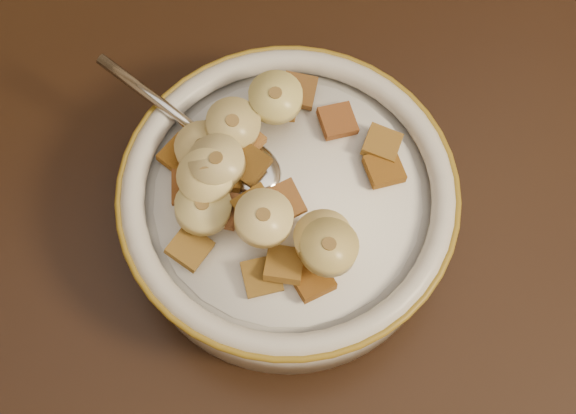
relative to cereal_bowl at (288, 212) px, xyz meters
name	(u,v)px	position (x,y,z in m)	size (l,w,h in m)	color
cereal_bowl	(288,212)	(0.00, 0.00, 0.00)	(0.19, 0.19, 0.04)	silver
milk	(288,197)	(0.00, 0.00, 0.02)	(0.15, 0.15, 0.00)	white
spoon	(246,167)	(-0.02, 0.03, 0.03)	(0.03, 0.04, 0.01)	#BCBCBC
cereal_square_0	(190,248)	(-0.06, -0.01, 0.03)	(0.02, 0.02, 0.01)	brown
cereal_square_1	(312,279)	(-0.01, -0.05, 0.03)	(0.02, 0.02, 0.01)	brown
cereal_square_2	(224,131)	(-0.02, 0.05, 0.03)	(0.02, 0.02, 0.01)	#90591A
cereal_square_3	(299,91)	(0.03, 0.06, 0.03)	(0.02, 0.02, 0.01)	brown
cereal_square_4	(384,169)	(0.06, -0.01, 0.03)	(0.02, 0.02, 0.01)	brown
cereal_square_5	(229,163)	(-0.03, 0.03, 0.04)	(0.02, 0.02, 0.01)	#965A24
cereal_square_6	(280,105)	(0.02, 0.05, 0.03)	(0.02, 0.02, 0.01)	olive
cereal_square_7	(262,277)	(-0.03, -0.04, 0.03)	(0.02, 0.02, 0.01)	brown
cereal_square_8	(255,207)	(-0.02, -0.01, 0.04)	(0.02, 0.02, 0.01)	brown
cereal_square_9	(181,156)	(-0.05, 0.05, 0.03)	(0.02, 0.02, 0.01)	#9D5A1D
cereal_square_10	(382,144)	(0.06, 0.01, 0.03)	(0.02, 0.02, 0.01)	brown
cereal_square_11	(222,174)	(-0.03, 0.02, 0.03)	(0.02, 0.02, 0.01)	#9A6823
cereal_square_12	(242,141)	(-0.01, 0.04, 0.04)	(0.02, 0.02, 0.01)	#95592D
cereal_square_13	(283,202)	(-0.01, -0.01, 0.04)	(0.02, 0.02, 0.01)	brown
cereal_square_14	(225,167)	(-0.03, 0.03, 0.03)	(0.02, 0.02, 0.01)	olive
cereal_square_15	(190,187)	(-0.05, 0.02, 0.03)	(0.02, 0.02, 0.01)	brown
cereal_square_16	(211,161)	(-0.03, 0.03, 0.03)	(0.02, 0.02, 0.01)	#94582A
cereal_square_17	(284,264)	(-0.02, -0.04, 0.03)	(0.02, 0.02, 0.01)	olive
cereal_square_18	(248,164)	(-0.02, 0.02, 0.04)	(0.02, 0.02, 0.01)	brown
cereal_square_19	(338,121)	(0.04, 0.03, 0.03)	(0.02, 0.02, 0.01)	brown
cereal_square_20	(222,209)	(-0.04, 0.00, 0.03)	(0.02, 0.02, 0.01)	brown
banana_slice_0	(203,207)	(-0.05, 0.00, 0.04)	(0.03, 0.03, 0.01)	#D7CC88
banana_slice_1	(217,162)	(-0.03, 0.02, 0.05)	(0.03, 0.03, 0.01)	#E0CD80
banana_slice_2	(276,97)	(0.01, 0.05, 0.05)	(0.03, 0.03, 0.01)	#DBC87C
banana_slice_3	(202,148)	(-0.04, 0.04, 0.04)	(0.03, 0.03, 0.01)	#E0D185
banana_slice_4	(233,125)	(-0.02, 0.04, 0.04)	(0.03, 0.03, 0.01)	tan
banana_slice_5	(264,218)	(-0.02, -0.02, 0.05)	(0.03, 0.03, 0.01)	beige
banana_slice_6	(323,238)	(0.00, -0.04, 0.04)	(0.03, 0.03, 0.01)	#FCD67E
banana_slice_7	(206,177)	(-0.04, 0.02, 0.05)	(0.03, 0.03, 0.01)	#FBE18D
banana_slice_8	(329,247)	(0.00, -0.05, 0.05)	(0.03, 0.03, 0.01)	#D9B76E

